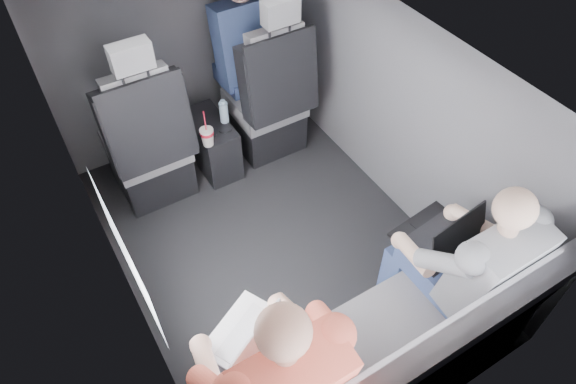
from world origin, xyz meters
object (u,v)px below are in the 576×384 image
rear_bench (385,360)px  laptop_black (440,235)px  soda_cup (207,136)px  passenger_rear_right (464,263)px  water_bottle (224,112)px  passenger_front_right (244,45)px  passenger_rear_left (271,375)px  laptop_white (252,340)px  front_seat_left (149,149)px  front_seat_right (269,104)px  center_console (212,144)px

rear_bench → laptop_black: bearing=28.4°
soda_cup → passenger_rear_right: 1.76m
water_bottle → passenger_front_right: (0.31, 0.26, 0.28)m
laptop_black → rear_bench: bearing=-151.6°
rear_bench → passenger_rear_left: 0.67m
laptop_white → passenger_front_right: passenger_front_right is taller
front_seat_left → passenger_rear_right: front_seat_left is taller
front_seat_right → laptop_white: 1.93m
front_seat_right → soda_cup: bearing=-163.8°
front_seat_left → laptop_black: front_seat_left is taller
front_seat_right → soda_cup: size_ratio=4.61×
front_seat_right → laptop_black: (0.06, -1.62, 0.24)m
front_seat_right → water_bottle: (-0.35, -0.00, 0.08)m
passenger_rear_right → passenger_front_right: bearing=92.4°
passenger_rear_right → center_console: bearing=105.2°
front_seat_left → laptop_black: bearing=-59.3°
passenger_rear_right → rear_bench: bearing=-169.2°
front_seat_left → front_seat_right: same height
soda_cup → passenger_rear_left: bearing=-105.9°
laptop_black → water_bottle: bearing=104.3°
center_console → laptop_black: size_ratio=1.22×
laptop_black → passenger_front_right: size_ratio=0.46×
center_console → laptop_white: laptop_white is taller
water_bottle → passenger_rear_left: passenger_rear_left is taller
rear_bench → front_seat_right: bearing=76.7°
front_seat_right → passenger_rear_right: (0.05, -1.81, 0.23)m
soda_cup → passenger_rear_right: size_ratio=0.23×
front_seat_right → passenger_rear_right: bearing=-88.4°
rear_bench → passenger_rear_left: (-0.57, 0.09, 0.34)m
front_seat_left → front_seat_right: size_ratio=1.00×
laptop_black → passenger_rear_right: bearing=-94.2°
passenger_rear_left → front_seat_right: bearing=60.6°
laptop_black → passenger_front_right: passenger_front_right is taller
laptop_white → laptop_black: same height
front_seat_right → center_console: front_seat_right is taller
rear_bench → passenger_rear_right: bearing=10.8°
front_seat_right → soda_cup: (-0.55, -0.16, 0.07)m
front_seat_right → center_console: 0.49m
front_seat_left → passenger_front_right: 0.97m
water_bottle → laptop_black: (0.41, -1.62, 0.16)m
front_seat_right → passenger_front_right: bearing=97.8°
front_seat_left → soda_cup: (0.35, -0.16, 0.07)m
front_seat_left → passenger_rear_left: 1.83m
passenger_rear_left → front_seat_left: bearing=86.2°
laptop_black → passenger_rear_left: (-1.08, -0.18, 0.01)m
soda_cup → laptop_white: 1.55m
center_console → passenger_rear_left: size_ratio=0.38×
laptop_black → passenger_rear_left: passenger_rear_left is taller
rear_bench → soda_cup: (-0.10, 1.74, 0.16)m
rear_bench → laptop_white: rear_bench is taller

